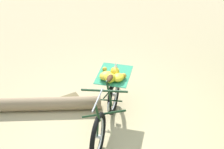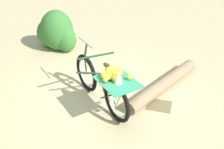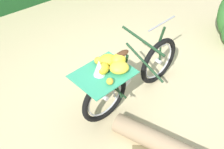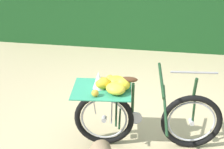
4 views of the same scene
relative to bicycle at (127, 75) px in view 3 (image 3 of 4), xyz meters
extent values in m
plane|color=#C6B284|center=(-0.23, -0.13, -0.50)|extent=(60.00, 60.00, 0.00)
torus|color=black|center=(-0.47, 0.44, -0.14)|extent=(0.58, 0.55, 0.73)
torus|color=#B7B7BC|center=(-0.47, 0.44, -0.14)|extent=(0.43, 0.40, 0.57)
cylinder|color=#B7B7BC|center=(-0.47, 0.44, -0.14)|extent=(0.10, 0.10, 0.06)
torus|color=black|center=(0.29, -0.27, -0.14)|extent=(0.58, 0.55, 0.73)
torus|color=#B7B7BC|center=(0.29, -0.27, -0.14)|extent=(0.43, 0.40, 0.57)
cylinder|color=#B7B7BC|center=(0.29, -0.27, -0.14)|extent=(0.10, 0.10, 0.06)
cylinder|color=#19381E|center=(-0.24, 0.22, 0.03)|extent=(0.51, 0.54, 0.30)
cylinder|color=#19381E|center=(-0.18, 0.17, 0.42)|extent=(0.51, 0.54, 0.11)
cylinder|color=#19381E|center=(0.04, -0.04, 0.14)|extent=(0.10, 0.11, 0.49)
cylinder|color=#19381E|center=(0.15, -0.14, -0.12)|extent=(0.28, 0.29, 0.05)
cylinder|color=#19381E|center=(0.18, -0.17, 0.09)|extent=(0.24, 0.25, 0.47)
cylinder|color=#19381E|center=(-0.48, 0.45, 0.01)|extent=(0.05, 0.05, 0.30)
cylinder|color=#19381E|center=(-0.47, 0.44, 0.31)|extent=(0.09, 0.09, 0.30)
cylinder|color=gray|center=(-0.44, 0.42, 0.52)|extent=(0.40, 0.37, 0.02)
ellipsoid|color=#4C2D19|center=(0.09, -0.08, 0.41)|extent=(0.22, 0.22, 0.06)
cylinder|color=#B7B7BC|center=(0.02, -0.01, -0.11)|extent=(0.13, 0.12, 0.16)
cylinder|color=#B7B7BC|center=(0.22, -0.21, 0.05)|extent=(0.15, 0.16, 0.39)
cylinder|color=#B7B7BC|center=(0.38, -0.35, 0.05)|extent=(0.18, 0.19, 0.39)
cube|color=brown|center=(0.31, -0.29, 0.26)|extent=(0.74, 0.73, 0.02)
cube|color=#33936B|center=(0.31, -0.29, 0.27)|extent=(0.87, 0.86, 0.01)
ellipsoid|color=yellow|center=(0.14, -0.12, 0.36)|extent=(0.21, 0.23, 0.15)
ellipsoid|color=gold|center=(0.29, -0.29, 0.35)|extent=(0.21, 0.19, 0.13)
ellipsoid|color=yellow|center=(0.12, -0.25, 0.34)|extent=(0.28, 0.29, 0.11)
ellipsoid|color=yellow|center=(0.26, -0.10, 0.34)|extent=(0.26, 0.28, 0.12)
sphere|color=gold|center=(0.13, -0.36, 0.33)|extent=(0.09, 0.09, 0.09)
sphere|color=gold|center=(0.47, -0.20, 0.32)|extent=(0.08, 0.08, 0.08)
cone|color=white|center=(0.32, -0.33, 0.39)|extent=(0.20, 0.20, 0.21)
camera|label=1|loc=(-3.27, 1.83, 3.00)|focal=47.13mm
camera|label=2|loc=(1.25, -4.25, 3.00)|focal=50.09mm
camera|label=3|loc=(2.86, -0.03, 2.58)|focal=47.44mm
camera|label=4|loc=(2.28, 2.27, 2.02)|focal=50.70mm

